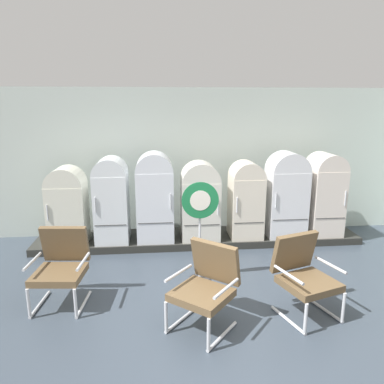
# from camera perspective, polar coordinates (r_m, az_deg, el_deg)

# --- Properties ---
(ground) EXTENTS (12.00, 10.00, 0.05)m
(ground) POSITION_cam_1_polar(r_m,az_deg,el_deg) (4.51, 5.74, -22.17)
(ground) COLOR #37414C
(back_wall) EXTENTS (11.76, 0.12, 2.90)m
(back_wall) POSITION_cam_1_polar(r_m,az_deg,el_deg) (7.36, 0.54, 4.79)
(back_wall) COLOR #B7C4BB
(back_wall) RESTS_ON ground
(display_plinth) EXTENTS (6.11, 0.95, 0.13)m
(display_plinth) POSITION_cam_1_polar(r_m,az_deg,el_deg) (7.11, 1.05, -7.21)
(display_plinth) COLOR #2A2A27
(display_plinth) RESTS_ON ground
(refrigerator_0) EXTENTS (0.65, 0.61, 1.39)m
(refrigerator_0) POSITION_cam_1_polar(r_m,az_deg,el_deg) (6.88, -18.89, -1.71)
(refrigerator_0) COLOR silver
(refrigerator_0) RESTS_ON display_plinth
(refrigerator_1) EXTENTS (0.59, 0.69, 1.54)m
(refrigerator_1) POSITION_cam_1_polar(r_m,az_deg,el_deg) (6.75, -12.46, -0.79)
(refrigerator_1) COLOR white
(refrigerator_1) RESTS_ON display_plinth
(refrigerator_2) EXTENTS (0.66, 0.65, 1.62)m
(refrigerator_2) POSITION_cam_1_polar(r_m,az_deg,el_deg) (6.67, -5.83, -0.34)
(refrigerator_2) COLOR white
(refrigerator_2) RESTS_ON display_plinth
(refrigerator_3) EXTENTS (0.70, 0.62, 1.44)m
(refrigerator_3) POSITION_cam_1_polar(r_m,az_deg,el_deg) (6.73, 1.27, -1.07)
(refrigerator_3) COLOR silver
(refrigerator_3) RESTS_ON display_plinth
(refrigerator_4) EXTENTS (0.59, 0.63, 1.44)m
(refrigerator_4) POSITION_cam_1_polar(r_m,az_deg,el_deg) (6.88, 8.42, -0.83)
(refrigerator_4) COLOR silver
(refrigerator_4) RESTS_ON display_plinth
(refrigerator_5) EXTENTS (0.71, 0.61, 1.60)m
(refrigerator_5) POSITION_cam_1_polar(r_m,az_deg,el_deg) (7.07, 14.51, -0.02)
(refrigerator_5) COLOR white
(refrigerator_5) RESTS_ON display_plinth
(refrigerator_6) EXTENTS (0.61, 0.72, 1.56)m
(refrigerator_6) POSITION_cam_1_polar(r_m,az_deg,el_deg) (7.42, 19.93, 0.10)
(refrigerator_6) COLOR silver
(refrigerator_6) RESTS_ON display_plinth
(armchair_left) EXTENTS (0.74, 0.77, 1.01)m
(armchair_left) POSITION_cam_1_polar(r_m,az_deg,el_deg) (5.20, -19.73, -10.51)
(armchair_left) COLOR silver
(armchair_left) RESTS_ON ground
(armchair_right) EXTENTS (0.83, 0.88, 1.01)m
(armchair_right) POSITION_cam_1_polar(r_m,az_deg,el_deg) (4.88, 17.00, -11.92)
(armchair_right) COLOR silver
(armchair_right) RESTS_ON ground
(armchair_center) EXTENTS (0.93, 0.95, 1.01)m
(armchair_center) POSITION_cam_1_polar(r_m,az_deg,el_deg) (4.43, 2.27, -14.06)
(armchair_center) COLOR silver
(armchair_center) RESTS_ON ground
(sign_stand) EXTENTS (0.54, 0.32, 1.53)m
(sign_stand) POSITION_cam_1_polar(r_m,az_deg,el_deg) (5.36, 1.25, -5.88)
(sign_stand) COLOR #2D2D30
(sign_stand) RESTS_ON ground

